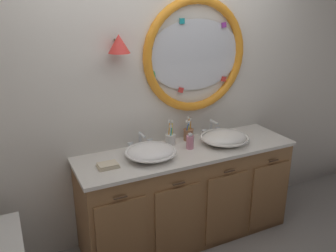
# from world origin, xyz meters

# --- Properties ---
(back_wall_assembly) EXTENTS (6.40, 0.26, 2.60)m
(back_wall_assembly) POSITION_xyz_m (0.02, 0.59, 1.32)
(back_wall_assembly) COLOR silver
(back_wall_assembly) RESTS_ON ground_plane
(vanity_counter) EXTENTS (1.91, 0.59, 0.86)m
(vanity_counter) POSITION_xyz_m (0.13, 0.28, 0.43)
(vanity_counter) COLOR olive
(vanity_counter) RESTS_ON ground_plane
(sink_basin_left) EXTENTS (0.41, 0.41, 0.11)m
(sink_basin_left) POSITION_xyz_m (-0.22, 0.25, 0.92)
(sink_basin_left) COLOR white
(sink_basin_left) RESTS_ON vanity_counter
(sink_basin_right) EXTENTS (0.43, 0.43, 0.11)m
(sink_basin_right) POSITION_xyz_m (0.49, 0.25, 0.92)
(sink_basin_right) COLOR white
(sink_basin_right) RESTS_ON vanity_counter
(faucet_set_left) EXTENTS (0.23, 0.13, 0.15)m
(faucet_set_left) POSITION_xyz_m (-0.22, 0.47, 0.92)
(faucet_set_left) COLOR silver
(faucet_set_left) RESTS_ON vanity_counter
(faucet_set_right) EXTENTS (0.20, 0.13, 0.16)m
(faucet_set_right) POSITION_xyz_m (0.49, 0.47, 0.93)
(faucet_set_right) COLOR silver
(faucet_set_right) RESTS_ON vanity_counter
(toothbrush_holder_left) EXTENTS (0.10, 0.10, 0.22)m
(toothbrush_holder_left) POSITION_xyz_m (0.05, 0.44, 0.92)
(toothbrush_holder_left) COLOR white
(toothbrush_holder_left) RESTS_ON vanity_counter
(toothbrush_holder_right) EXTENTS (0.10, 0.10, 0.22)m
(toothbrush_holder_right) POSITION_xyz_m (0.24, 0.46, 0.92)
(toothbrush_holder_right) COLOR #996647
(toothbrush_holder_right) RESTS_ON vanity_counter
(soap_dispenser) EXTENTS (0.06, 0.07, 0.15)m
(soap_dispenser) POSITION_xyz_m (0.16, 0.29, 0.93)
(soap_dispenser) COLOR pink
(soap_dispenser) RESTS_ON vanity_counter
(folded_hand_towel) EXTENTS (0.16, 0.12, 0.03)m
(folded_hand_towel) POSITION_xyz_m (-0.58, 0.24, 0.88)
(folded_hand_towel) COLOR beige
(folded_hand_towel) RESTS_ON vanity_counter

